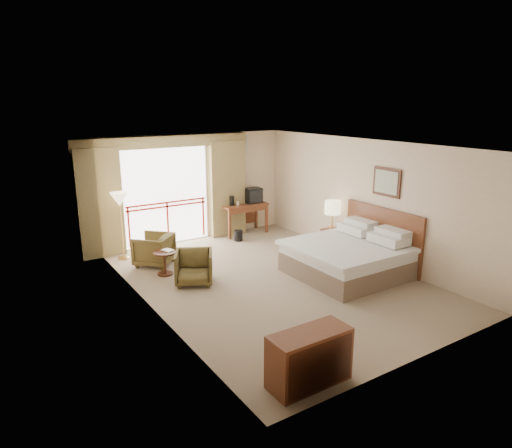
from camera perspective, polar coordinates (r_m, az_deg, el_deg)
floor at (r=9.27m, az=2.05°, el=-6.98°), size 7.00×7.00×0.00m
ceiling at (r=8.63m, az=2.22°, el=9.87°), size 7.00×7.00×0.00m
wall_back at (r=11.83m, az=-7.63°, el=4.59°), size 5.00×0.00×5.00m
wall_front at (r=6.43m, az=20.32°, el=-5.30°), size 5.00×0.00×5.00m
wall_left at (r=7.75m, az=-13.23°, el=-1.32°), size 0.00×7.00×7.00m
wall_right at (r=10.45m, az=13.46°, el=2.91°), size 0.00×7.00×7.00m
balcony_door at (r=11.53m, az=-11.16°, el=3.40°), size 2.40×0.00×2.40m
balcony_railing at (r=11.59m, az=-11.03°, el=1.50°), size 2.09×0.03×1.02m
curtain_left at (r=10.91m, az=-18.97°, el=2.46°), size 1.00×0.26×2.50m
curtain_right at (r=12.10m, az=-3.66°, el=4.44°), size 1.00×0.26×2.50m
valance at (r=11.25m, az=-11.32°, el=10.06°), size 4.40×0.22×0.28m
hvac_vent at (r=12.27m, az=-2.17°, el=9.80°), size 0.50×0.04×0.50m
bed at (r=9.61m, az=11.50°, el=-4.08°), size 2.13×2.06×0.97m
headboard at (r=10.20m, az=15.48°, el=-1.59°), size 0.06×2.10×1.30m
framed_art at (r=9.94m, az=16.01°, el=5.06°), size 0.04×0.72×0.60m
nightstand at (r=10.94m, az=9.56°, el=-2.14°), size 0.40×0.47×0.56m
table_lamp at (r=10.77m, az=9.57°, el=1.99°), size 0.38×0.38×0.66m
phone at (r=10.71m, az=9.98°, el=-0.76°), size 0.19×0.17×0.07m
desk at (r=12.32m, az=-1.72°, el=1.77°), size 1.26×0.61×0.82m
tv at (r=12.34m, az=-0.40°, el=3.60°), size 0.44×0.35×0.40m
coffee_maker at (r=12.04m, az=-3.03°, el=2.93°), size 0.12×0.12×0.26m
cup at (r=12.09m, az=-2.29°, el=2.60°), size 0.09×0.09×0.10m
wastebasket at (r=11.75m, az=-2.22°, el=-1.45°), size 0.27×0.27×0.28m
armchair_far at (r=10.34m, az=-12.55°, el=-4.96°), size 1.06×1.06×0.69m
armchair_near at (r=9.19m, az=-7.69°, el=-7.32°), size 0.97×0.97×0.66m
side_table at (r=9.61m, az=-11.35°, el=-4.32°), size 0.45×0.45×0.49m
book at (r=9.56m, az=-11.40°, el=-3.42°), size 0.24×0.28×0.02m
floor_lamp at (r=10.56m, az=-16.69°, el=2.64°), size 0.39×0.39×1.54m
dresser at (r=6.02m, az=6.72°, el=-16.32°), size 1.08×0.46×0.72m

